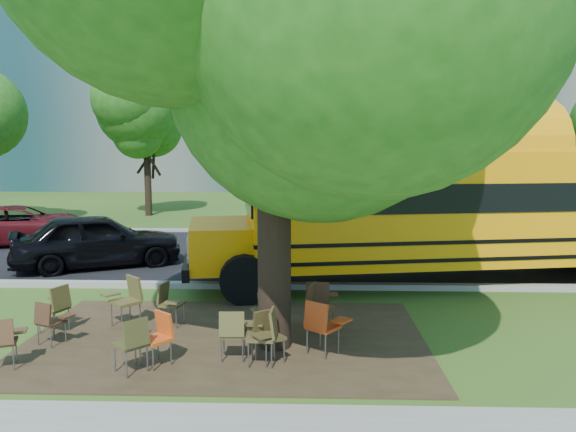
{
  "coord_description": "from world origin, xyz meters",
  "views": [
    {
      "loc": [
        2.4,
        -10.05,
        3.52
      ],
      "look_at": [
        1.96,
        3.93,
        1.63
      ],
      "focal_mm": 35.0,
      "sensor_mm": 36.0,
      "label": 1
    }
  ],
  "objects_px": {
    "chair_3": "(157,333)",
    "chair_1": "(50,319)",
    "chair_7": "(322,323)",
    "chair_11": "(266,306)",
    "chair_2": "(134,339)",
    "chair_0": "(3,338)",
    "chair_12": "(317,304)",
    "chair_5": "(267,332)",
    "chair_13": "(319,299)",
    "chair_10": "(169,300)",
    "chair_8": "(57,304)",
    "chair_4": "(234,330)",
    "main_tree": "(273,1)",
    "bg_car_red": "(22,225)",
    "black_car": "(98,240)",
    "school_bus": "(485,206)",
    "chair_6": "(265,331)",
    "chair_9": "(127,296)"
  },
  "relations": [
    {
      "from": "chair_3",
      "to": "chair_1",
      "type": "bearing_deg",
      "value": 19.26
    },
    {
      "from": "chair_7",
      "to": "chair_11",
      "type": "height_order",
      "value": "chair_7"
    },
    {
      "from": "chair_2",
      "to": "chair_3",
      "type": "relative_size",
      "value": 1.04
    },
    {
      "from": "chair_0",
      "to": "chair_11",
      "type": "height_order",
      "value": "chair_0"
    },
    {
      "from": "chair_0",
      "to": "chair_12",
      "type": "distance_m",
      "value": 5.15
    },
    {
      "from": "chair_5",
      "to": "chair_13",
      "type": "distance_m",
      "value": 1.86
    },
    {
      "from": "chair_7",
      "to": "chair_10",
      "type": "relative_size",
      "value": 1.11
    },
    {
      "from": "chair_2",
      "to": "chair_8",
      "type": "distance_m",
      "value": 2.62
    },
    {
      "from": "chair_4",
      "to": "chair_13",
      "type": "bearing_deg",
      "value": 47.0
    },
    {
      "from": "chair_3",
      "to": "chair_13",
      "type": "distance_m",
      "value": 3.14
    },
    {
      "from": "main_tree",
      "to": "chair_2",
      "type": "distance_m",
      "value": 5.66
    },
    {
      "from": "chair_2",
      "to": "bg_car_red",
      "type": "relative_size",
      "value": 0.19
    },
    {
      "from": "chair_1",
      "to": "black_car",
      "type": "height_order",
      "value": "black_car"
    },
    {
      "from": "school_bus",
      "to": "chair_1",
      "type": "relative_size",
      "value": 17.19
    },
    {
      "from": "school_bus",
      "to": "chair_8",
      "type": "distance_m",
      "value": 10.05
    },
    {
      "from": "chair_5",
      "to": "school_bus",
      "type": "bearing_deg",
      "value": -167.38
    },
    {
      "from": "black_car",
      "to": "chair_4",
      "type": "bearing_deg",
      "value": -169.73
    },
    {
      "from": "bg_car_red",
      "to": "chair_13",
      "type": "bearing_deg",
      "value": -153.24
    },
    {
      "from": "school_bus",
      "to": "chair_6",
      "type": "height_order",
      "value": "school_bus"
    },
    {
      "from": "chair_5",
      "to": "chair_12",
      "type": "height_order",
      "value": "chair_12"
    },
    {
      "from": "chair_9",
      "to": "chair_12",
      "type": "xyz_separation_m",
      "value": [
        3.58,
        -0.3,
        -0.03
      ]
    },
    {
      "from": "school_bus",
      "to": "chair_5",
      "type": "height_order",
      "value": "school_bus"
    },
    {
      "from": "chair_9",
      "to": "bg_car_red",
      "type": "distance_m",
      "value": 10.47
    },
    {
      "from": "chair_3",
      "to": "black_car",
      "type": "height_order",
      "value": "black_car"
    },
    {
      "from": "chair_2",
      "to": "chair_1",
      "type": "bearing_deg",
      "value": 101.61
    },
    {
      "from": "chair_0",
      "to": "school_bus",
      "type": "bearing_deg",
      "value": 12.46
    },
    {
      "from": "chair_4",
      "to": "chair_9",
      "type": "bearing_deg",
      "value": 142.13
    },
    {
      "from": "chair_7",
      "to": "main_tree",
      "type": "bearing_deg",
      "value": -169.63
    },
    {
      "from": "chair_10",
      "to": "chair_7",
      "type": "bearing_deg",
      "value": 77.34
    },
    {
      "from": "chair_7",
      "to": "chair_3",
      "type": "bearing_deg",
      "value": -133.05
    },
    {
      "from": "chair_4",
      "to": "chair_5",
      "type": "height_order",
      "value": "chair_4"
    },
    {
      "from": "chair_6",
      "to": "chair_9",
      "type": "relative_size",
      "value": 0.94
    },
    {
      "from": "chair_3",
      "to": "bg_car_red",
      "type": "relative_size",
      "value": 0.18
    },
    {
      "from": "chair_2",
      "to": "bg_car_red",
      "type": "distance_m",
      "value": 12.67
    },
    {
      "from": "chair_2",
      "to": "chair_12",
      "type": "relative_size",
      "value": 0.96
    },
    {
      "from": "main_tree",
      "to": "bg_car_red",
      "type": "height_order",
      "value": "main_tree"
    },
    {
      "from": "chair_2",
      "to": "chair_4",
      "type": "relative_size",
      "value": 1.03
    },
    {
      "from": "chair_7",
      "to": "chair_10",
      "type": "distance_m",
      "value": 3.19
    },
    {
      "from": "chair_12",
      "to": "chair_0",
      "type": "bearing_deg",
      "value": -50.32
    },
    {
      "from": "chair_0",
      "to": "chair_8",
      "type": "height_order",
      "value": "chair_8"
    },
    {
      "from": "main_tree",
      "to": "chair_10",
      "type": "distance_m",
      "value": 5.65
    },
    {
      "from": "chair_9",
      "to": "chair_1",
      "type": "bearing_deg",
      "value": 89.63
    },
    {
      "from": "chair_2",
      "to": "chair_7",
      "type": "height_order",
      "value": "chair_7"
    },
    {
      "from": "chair_7",
      "to": "bg_car_red",
      "type": "relative_size",
      "value": 0.2
    },
    {
      "from": "chair_11",
      "to": "chair_13",
      "type": "xyz_separation_m",
      "value": [
        0.98,
        0.2,
        0.08
      ]
    },
    {
      "from": "chair_1",
      "to": "chair_3",
      "type": "distance_m",
      "value": 2.18
    },
    {
      "from": "chair_11",
      "to": "black_car",
      "type": "relative_size",
      "value": 0.18
    },
    {
      "from": "chair_3",
      "to": "chair_6",
      "type": "height_order",
      "value": "chair_6"
    },
    {
      "from": "chair_10",
      "to": "main_tree",
      "type": "bearing_deg",
      "value": 77.67
    },
    {
      "from": "chair_8",
      "to": "chair_12",
      "type": "xyz_separation_m",
      "value": [
        4.75,
        0.1,
        0.01
      ]
    }
  ]
}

